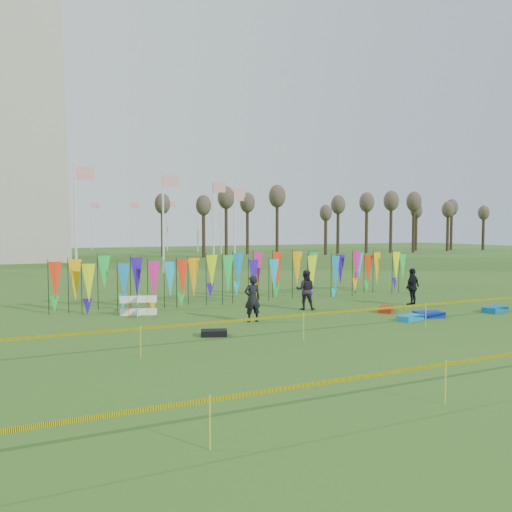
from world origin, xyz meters
name	(u,v)px	position (x,y,z in m)	size (l,w,h in m)	color
ground	(328,327)	(0.00, 0.00, 0.00)	(160.00, 160.00, 0.00)	#2C5016
banner_row	(254,273)	(0.28, 7.11, 1.34)	(18.64, 0.64, 2.22)	black
caution_tape_near	(347,313)	(-0.22, -1.50, 0.78)	(26.00, 0.02, 0.90)	#DED704
caution_tape_far	(512,356)	(-0.22, -7.64, 0.78)	(26.00, 0.02, 0.90)	#DED704
tree_line	(350,210)	(32.00, 44.00, 6.17)	(53.92, 1.92, 7.84)	#36291B
box_kite	(138,306)	(-5.73, 5.19, 0.42)	(0.75, 0.75, 0.83)	red
person_left	(252,299)	(-2.05, 2.07, 0.89)	(0.65, 0.47, 1.77)	black
person_mid	(306,290)	(1.21, 3.68, 0.86)	(0.84, 0.52, 1.73)	black
person_right	(413,287)	(6.25, 2.61, 0.86)	(1.01, 0.58, 1.73)	black
kite_bag_turquoise	(410,318)	(3.59, -0.23, 0.11)	(1.05, 0.53, 0.21)	#0D85CD
kite_bag_blue	(429,314)	(4.73, 0.00, 0.12)	(1.14, 0.59, 0.24)	#0A27AC
kite_bag_red	(386,309)	(4.10, 1.83, 0.11)	(1.16, 0.53, 0.21)	#AC200B
kite_bag_black	(214,333)	(-4.22, 0.34, 0.10)	(0.85, 0.49, 0.20)	black
kite_bag_teal	(495,309)	(8.22, -0.21, 0.12)	(1.24, 0.59, 0.24)	#0B5E9F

